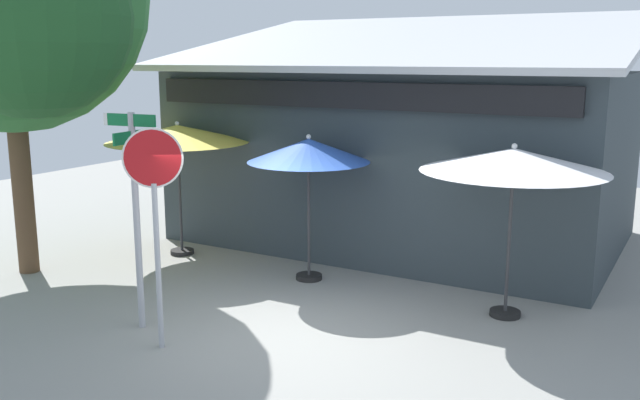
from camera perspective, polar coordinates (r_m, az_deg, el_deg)
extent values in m
cube|color=gray|center=(9.64, -2.44, -11.06)|extent=(28.00, 28.00, 0.10)
cube|color=#333D42|center=(14.37, 6.99, 3.66)|extent=(8.29, 5.33, 3.39)
cube|color=#B7BABF|center=(14.10, 6.98, 12.91)|extent=(8.79, 5.95, 1.19)
cube|color=black|center=(11.80, 1.94, 8.58)|extent=(7.69, 0.16, 0.44)
cylinder|color=#A8AAB2|center=(9.67, -14.77, -1.83)|extent=(0.09, 0.09, 2.96)
cube|color=#116B38|center=(9.45, -15.20, 6.33)|extent=(0.75, 0.12, 0.16)
cube|color=#116B38|center=(9.47, -15.13, 5.01)|extent=(0.12, 0.75, 0.16)
cube|color=white|center=(9.71, -17.11, 6.35)|extent=(0.06, 0.04, 0.16)
cylinder|color=#A8AAB2|center=(9.02, -13.13, -5.38)|extent=(0.07, 0.07, 2.15)
cylinder|color=white|center=(8.72, -13.55, 3.36)|extent=(0.62, 0.44, 0.75)
cylinder|color=red|center=(8.72, -13.55, 3.36)|extent=(0.58, 0.42, 0.70)
cylinder|color=black|center=(13.50, -11.22, -4.18)|extent=(0.44, 0.44, 0.08)
cylinder|color=#333335|center=(13.26, -11.40, 0.19)|extent=(0.05, 0.05, 2.18)
cone|color=#EAD14C|center=(13.08, -11.61, 5.34)|extent=(2.63, 2.63, 0.32)
sphere|color=silver|center=(13.06, -11.64, 6.17)|extent=(0.08, 0.08, 0.08)
cylinder|color=black|center=(11.78, -0.91, -6.31)|extent=(0.44, 0.44, 0.08)
cylinder|color=#333335|center=(11.51, -0.92, -1.65)|extent=(0.05, 0.05, 2.04)
cone|color=#2D56B7|center=(11.30, -0.94, 4.10)|extent=(2.01, 2.01, 0.38)
sphere|color=silver|center=(11.27, -0.94, 5.20)|extent=(0.08, 0.08, 0.08)
cylinder|color=black|center=(10.51, 14.91, -8.95)|extent=(0.44, 0.44, 0.08)
cylinder|color=#333335|center=(10.20, 15.22, -3.46)|extent=(0.05, 0.05, 2.16)
cone|color=white|center=(9.97, 15.58, 3.19)|extent=(2.59, 2.59, 0.32)
sphere|color=silver|center=(9.94, 15.64, 4.27)|extent=(0.08, 0.08, 0.08)
cylinder|color=brown|center=(12.88, -23.19, 0.98)|extent=(0.34, 0.34, 2.99)
sphere|color=#1E4C23|center=(11.37, -22.73, 13.67)|extent=(2.99, 2.99, 2.99)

